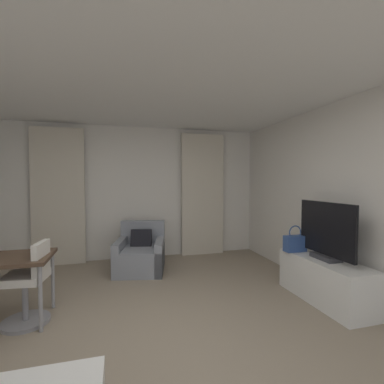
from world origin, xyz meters
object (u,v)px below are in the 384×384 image
at_px(armchair, 141,255).
at_px(tv_flatscreen, 326,233).
at_px(handbag_primary, 295,243).
at_px(tv_console, 325,280).
at_px(desk_chair, 29,287).

bearing_deg(armchair, tv_flatscreen, -40.44).
bearing_deg(handbag_primary, tv_console, -72.88).
bearing_deg(desk_chair, tv_flatscreen, -6.64).
height_order(tv_console, tv_flatscreen, tv_flatscreen).
relative_size(armchair, tv_flatscreen, 1.13).
relative_size(armchair, tv_console, 0.82).
height_order(tv_console, handbag_primary, handbag_primary).
distance_m(armchair, tv_flatscreen, 2.91).
bearing_deg(handbag_primary, desk_chair, -179.43).
xyz_separation_m(tv_console, tv_flatscreen, (0.00, -0.01, 0.61)).
relative_size(tv_console, handbag_primary, 3.42).
distance_m(armchair, handbag_primary, 2.51).
height_order(desk_chair, handbag_primary, handbag_primary).
relative_size(desk_chair, handbag_primary, 2.39).
xyz_separation_m(armchair, tv_flatscreen, (2.17, -1.85, 0.61)).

